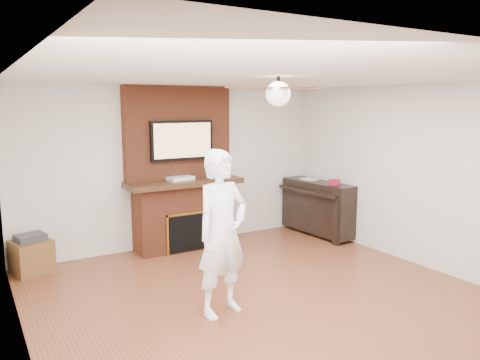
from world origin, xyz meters
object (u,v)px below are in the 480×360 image
piano (318,206)px  side_table (32,255)px  fireplace (182,184)px  person (222,233)px

piano → side_table: bearing=169.5°
side_table → piano: bearing=-20.5°
fireplace → piano: bearing=-13.5°
fireplace → piano: 2.39m
fireplace → side_table: size_ratio=4.46×
person → piano: 3.45m
person → piano: size_ratio=1.22×
person → side_table: 2.91m
piano → person: bearing=-151.3°
person → side_table: bearing=111.4°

